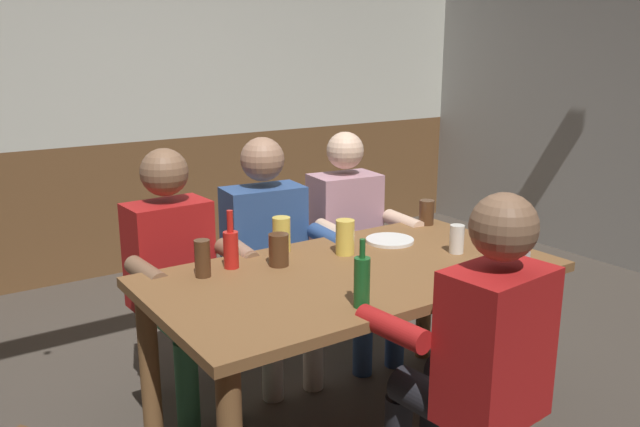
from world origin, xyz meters
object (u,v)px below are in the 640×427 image
object	(u,v)px
pint_glass_3	(281,234)
pint_glass_4	(427,212)
table_candle	(346,240)
dining_table	(353,294)
pint_glass_0	(202,258)
condiment_caddy	(510,257)
person_3	(476,351)
person_2	(352,235)
plate_0	(390,240)
pint_glass_2	(345,237)
person_1	(270,247)
bottle_1	(362,281)
pint_glass_5	(457,239)
person_0	(177,267)
pint_glass_1	(279,250)
bottle_0	(231,247)

from	to	relation	value
pint_glass_3	pint_glass_4	xyz separation A→B (m)	(0.84, -0.03, -0.01)
pint_glass_3	table_candle	bearing A→B (deg)	-26.20
dining_table	pint_glass_0	bearing A→B (deg)	153.87
condiment_caddy	pint_glass_3	distance (m)	0.98
table_candle	person_3	bearing A→B (deg)	-99.26
person_2	plate_0	size ratio (longest dim) A/B	5.37
person_3	pint_glass_0	bearing A→B (deg)	114.40
pint_glass_2	pint_glass_4	xyz separation A→B (m)	(0.63, 0.16, -0.01)
person_2	pint_glass_4	world-z (taller)	person_2
person_1	plate_0	bearing A→B (deg)	135.04
pint_glass_3	pint_glass_4	distance (m)	0.84
bottle_1	condiment_caddy	bearing A→B (deg)	2.05
person_3	pint_glass_0	size ratio (longest dim) A/B	8.08
pint_glass_3	pint_glass_5	distance (m)	0.77
person_0	pint_glass_0	bearing A→B (deg)	80.15
plate_0	pint_glass_0	xyz separation A→B (m)	(-0.91, 0.05, 0.07)
person_1	bottle_1	bearing A→B (deg)	84.58
pint_glass_3	person_1	bearing A→B (deg)	70.18
person_1	pint_glass_1	world-z (taller)	person_1
pint_glass_1	pint_glass_3	bearing A→B (deg)	55.91
person_1	pint_glass_3	bearing A→B (deg)	76.24
pint_glass_3	pint_glass_1	bearing A→B (deg)	-124.09
table_candle	bottle_0	world-z (taller)	bottle_0
person_0	person_1	world-z (taller)	person_1
bottle_0	condiment_caddy	bearing A→B (deg)	-31.04
pint_glass_0	bottle_0	bearing A→B (deg)	12.93
pint_glass_0	pint_glass_4	world-z (taller)	pint_glass_0
dining_table	person_1	bearing A→B (deg)	90.62
condiment_caddy	pint_glass_2	bearing A→B (deg)	136.08
bottle_0	pint_glass_4	size ratio (longest dim) A/B	1.93
person_2	pint_glass_1	xyz separation A→B (m)	(-0.72, -0.45, 0.16)
pint_glass_0	pint_glass_3	distance (m)	0.44
person_0	pint_glass_1	distance (m)	0.55
pint_glass_2	pint_glass_4	size ratio (longest dim) A/B	1.22
dining_table	person_2	distance (m)	0.83
person_0	pint_glass_0	distance (m)	0.44
table_candle	pint_glass_3	distance (m)	0.29
pint_glass_4	table_candle	bearing A→B (deg)	-170.48
condiment_caddy	bottle_0	bearing A→B (deg)	148.96
table_candle	pint_glass_5	distance (m)	0.49
person_2	plate_0	xyz separation A→B (m)	(-0.12, -0.45, 0.10)
person_2	person_3	distance (m)	1.43
person_1	person_3	xyz separation A→B (m)	(0.00, -1.36, -0.00)
pint_glass_4	pint_glass_5	size ratio (longest dim) A/B	1.00
pint_glass_2	bottle_1	bearing A→B (deg)	-120.51
plate_0	pint_glass_2	world-z (taller)	pint_glass_2
table_candle	pint_glass_2	distance (m)	0.09
person_0	bottle_0	xyz separation A→B (m)	(0.09, -0.37, 0.18)
bottle_0	pint_glass_5	distance (m)	0.98
condiment_caddy	pint_glass_1	bearing A→B (deg)	147.89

